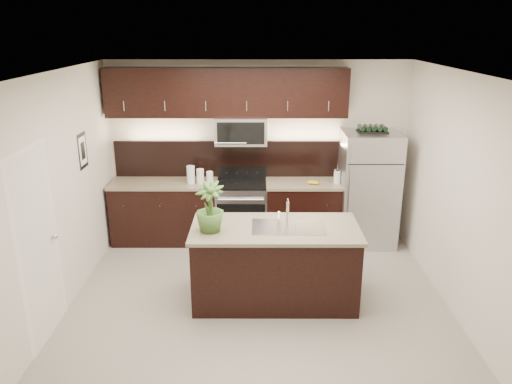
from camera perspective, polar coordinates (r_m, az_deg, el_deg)
ground at (r=6.28m, az=0.25°, el=-11.74°), size 4.50×4.50×0.00m
room_walls at (r=5.59m, az=-0.87°, el=3.26°), size 4.52×4.02×2.71m
counter_run at (r=7.62m, az=-3.19°, el=-2.23°), size 3.51×0.65×0.94m
upper_fixtures at (r=7.35m, az=-3.15°, el=10.45°), size 3.49×0.40×1.66m
island at (r=6.00m, az=2.16°, el=-8.16°), size 1.96×0.96×0.94m
sink_faucet at (r=5.82m, az=3.69°, el=-3.84°), size 0.84×0.50×0.28m
refrigerator at (r=7.61m, az=12.67°, el=0.35°), size 0.82×0.74×1.71m
wine_rack at (r=7.39m, az=13.16°, el=7.01°), size 0.42×0.26×0.10m
plant at (r=5.62m, az=-5.31°, el=-1.74°), size 0.40×0.40×0.58m
canisters at (r=7.42m, az=-6.64°, el=1.85°), size 0.39×0.14×0.26m
french_press at (r=7.47m, az=9.26°, el=1.81°), size 0.10×0.10×0.30m
bananas at (r=7.41m, az=6.19°, el=1.15°), size 0.21×0.18×0.05m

